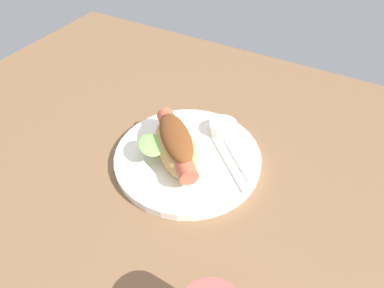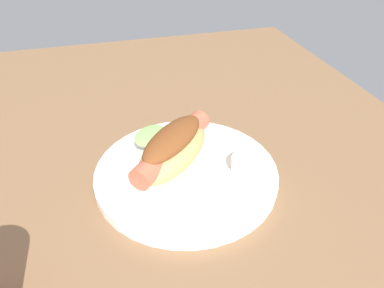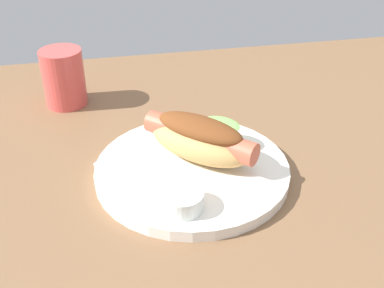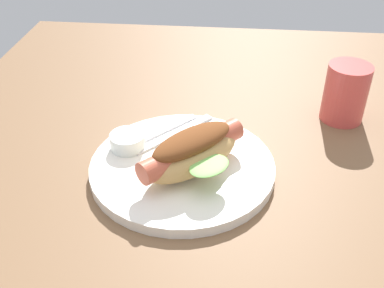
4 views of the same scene
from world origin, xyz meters
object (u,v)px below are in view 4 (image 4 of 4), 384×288
(plate, at_px, (182,167))
(drinking_cup, at_px, (346,93))
(hot_dog, at_px, (192,152))
(fork, at_px, (161,132))
(knife, at_px, (174,134))
(sauce_ramekin, at_px, (128,141))

(plate, relative_size, drinking_cup, 2.70)
(hot_dog, distance_m, fork, 0.11)
(knife, bearing_deg, sauce_ramekin, -15.67)
(plate, xyz_separation_m, hot_dog, (-0.02, -0.02, 0.04))
(hot_dog, distance_m, sauce_ramekin, 0.11)
(sauce_ramekin, xyz_separation_m, drinking_cup, (0.14, -0.34, 0.02))
(plate, relative_size, hot_dog, 1.71)
(hot_dog, relative_size, fork, 1.34)
(fork, bearing_deg, knife, 125.16)
(drinking_cup, bearing_deg, hot_dog, 128.54)
(hot_dog, bearing_deg, knife, -112.50)
(plate, bearing_deg, fork, 29.91)
(knife, bearing_deg, drinking_cup, 152.53)
(sauce_ramekin, distance_m, fork, 0.06)
(fork, height_order, drinking_cup, drinking_cup)
(hot_dog, distance_m, drinking_cup, 0.31)
(fork, bearing_deg, plate, 72.96)
(sauce_ramekin, relative_size, fork, 0.45)
(sauce_ramekin, bearing_deg, hot_dog, -114.27)
(hot_dog, bearing_deg, sauce_ramekin, -69.90)
(plate, height_order, drinking_cup, drinking_cup)
(hot_dog, height_order, sauce_ramekin, hot_dog)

